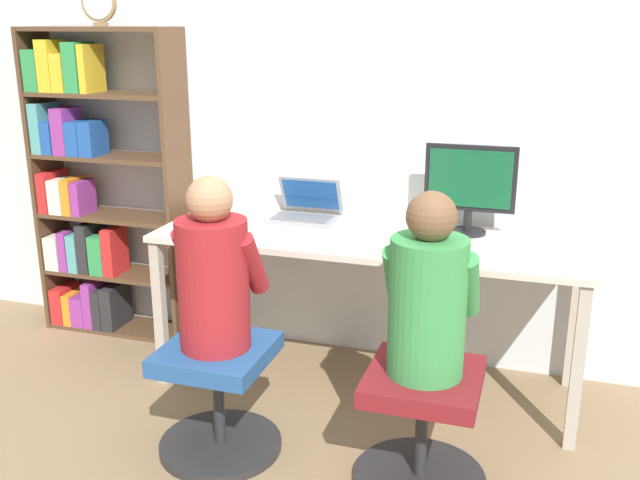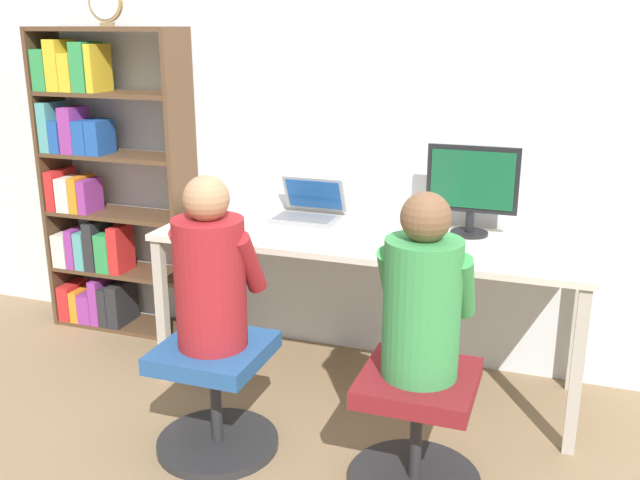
# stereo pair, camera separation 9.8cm
# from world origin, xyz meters

# --- Properties ---
(ground_plane) EXTENTS (14.00, 14.00, 0.00)m
(ground_plane) POSITION_xyz_m (0.00, 0.00, 0.00)
(ground_plane) COLOR #846B4C
(wall_back) EXTENTS (10.00, 0.05, 2.60)m
(wall_back) POSITION_xyz_m (0.00, 0.72, 1.30)
(wall_back) COLOR silver
(wall_back) RESTS_ON ground_plane
(desk) EXTENTS (2.02, 0.66, 0.77)m
(desk) POSITION_xyz_m (0.00, 0.33, 0.69)
(desk) COLOR beige
(desk) RESTS_ON ground_plane
(desktop_monitor) EXTENTS (0.42, 0.18, 0.42)m
(desktop_monitor) POSITION_xyz_m (0.44, 0.52, 0.99)
(desktop_monitor) COLOR black
(desktop_monitor) RESTS_ON desk
(laptop) EXTENTS (0.33, 0.29, 0.21)m
(laptop) POSITION_xyz_m (-0.38, 0.52, 0.81)
(laptop) COLOR gray
(laptop) RESTS_ON desk
(keyboard) EXTENTS (0.38, 0.16, 0.03)m
(keyboard) POSITION_xyz_m (0.44, 0.15, 0.78)
(keyboard) COLOR silver
(keyboard) RESTS_ON desk
(computer_mouse_by_keyboard) EXTENTS (0.07, 0.10, 0.04)m
(computer_mouse_by_keyboard) POSITION_xyz_m (0.17, 0.14, 0.79)
(computer_mouse_by_keyboard) COLOR silver
(computer_mouse_by_keyboard) RESTS_ON desk
(office_chair_left) EXTENTS (0.51, 0.51, 0.48)m
(office_chair_left) POSITION_xyz_m (0.40, -0.39, 0.26)
(office_chair_left) COLOR #262628
(office_chair_left) RESTS_ON ground_plane
(office_chair_right) EXTENTS (0.51, 0.51, 0.48)m
(office_chair_right) POSITION_xyz_m (-0.44, -0.42, 0.26)
(office_chair_right) COLOR #262628
(office_chair_right) RESTS_ON ground_plane
(person_at_monitor) EXTENTS (0.35, 0.33, 0.70)m
(person_at_monitor) POSITION_xyz_m (0.40, -0.39, 0.78)
(person_at_monitor) COLOR #388C47
(person_at_monitor) RESTS_ON office_chair_left
(person_at_laptop) EXTENTS (0.35, 0.33, 0.70)m
(person_at_laptop) POSITION_xyz_m (-0.44, -0.41, 0.78)
(person_at_laptop) COLOR maroon
(person_at_laptop) RESTS_ON office_chair_right
(bookshelf) EXTENTS (0.87, 0.28, 1.71)m
(bookshelf) POSITION_xyz_m (-1.65, 0.53, 0.81)
(bookshelf) COLOR #513823
(bookshelf) RESTS_ON ground_plane
(desk_clock) EXTENTS (0.20, 0.03, 0.22)m
(desk_clock) POSITION_xyz_m (-1.46, 0.47, 1.83)
(desk_clock) COLOR olive
(desk_clock) RESTS_ON bookshelf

